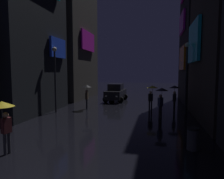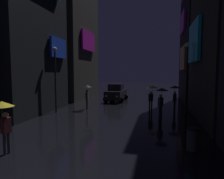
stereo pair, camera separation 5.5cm
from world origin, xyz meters
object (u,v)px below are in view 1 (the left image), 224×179
object	(u,v)px
pedestrian_midstreet_left_yellow	(3,113)
streetlamp_right_far	(186,70)
pedestrian_foreground_right_black	(87,90)
trash_bin	(193,139)
pedestrian_far_right_black	(175,91)
car_distant	(116,93)
pedestrian_midstreet_centre_yellow	(152,91)
pedestrian_foreground_left_black	(161,94)
streetlamp_left_far	(55,72)

from	to	relation	value
pedestrian_midstreet_left_yellow	streetlamp_right_far	xyz separation A→B (m)	(7.85, 9.56, 1.72)
pedestrian_foreground_right_black	trash_bin	world-z (taller)	pedestrian_foreground_right_black
pedestrian_far_right_black	car_distant	size ratio (longest dim) A/B	0.51
pedestrian_foreground_right_black	streetlamp_right_far	size ratio (longest dim) A/B	0.39
pedestrian_midstreet_centre_yellow	car_distant	size ratio (longest dim) A/B	0.51
pedestrian_midstreet_centre_yellow	streetlamp_right_far	xyz separation A→B (m)	(2.53, -0.56, 1.72)
pedestrian_far_right_black	car_distant	xyz separation A→B (m)	(-5.85, 4.83, -0.74)
car_distant	pedestrian_foreground_right_black	bearing A→B (deg)	-104.91
pedestrian_midstreet_left_yellow	pedestrian_far_right_black	distance (m)	12.64
pedestrian_midstreet_left_yellow	streetlamp_right_far	distance (m)	12.49
car_distant	pedestrian_midstreet_centre_yellow	bearing A→B (deg)	-51.83
pedestrian_midstreet_centre_yellow	trash_bin	distance (m)	8.26
car_distant	trash_bin	distance (m)	14.38
pedestrian_foreground_left_black	pedestrian_midstreet_left_yellow	bearing A→B (deg)	-127.59
streetlamp_left_far	car_distant	bearing A→B (deg)	64.80
pedestrian_foreground_left_black	trash_bin	xyz separation A→B (m)	(1.14, -5.66, -1.20)
pedestrian_midstreet_left_yellow	pedestrian_foreground_left_black	size ratio (longest dim) A/B	1.00
streetlamp_left_far	pedestrian_far_right_black	bearing A→B (deg)	14.73
car_distant	trash_bin	world-z (taller)	car_distant
trash_bin	pedestrian_foreground_right_black	bearing A→B (deg)	133.72
pedestrian_foreground_right_black	pedestrian_foreground_left_black	world-z (taller)	same
pedestrian_far_right_black	trash_bin	distance (m)	8.38
trash_bin	pedestrian_foreground_left_black	bearing A→B (deg)	101.35
pedestrian_foreground_right_black	pedestrian_foreground_left_black	size ratio (longest dim) A/B	1.00
car_distant	streetlamp_left_far	world-z (taller)	streetlamp_left_far
pedestrian_foreground_left_black	trash_bin	world-z (taller)	pedestrian_foreground_left_black
pedestrian_foreground_left_black	trash_bin	size ratio (longest dim) A/B	2.28
trash_bin	pedestrian_midstreet_left_yellow	bearing A→B (deg)	-163.23
pedestrian_midstreet_left_yellow	pedestrian_far_right_black	bearing A→B (deg)	55.73
car_distant	trash_bin	size ratio (longest dim) A/B	4.50
streetlamp_right_far	trash_bin	xyz separation A→B (m)	(-0.70, -7.41, -2.93)
pedestrian_midstreet_left_yellow	trash_bin	world-z (taller)	pedestrian_midstreet_left_yellow
streetlamp_left_far	streetlamp_right_far	xyz separation A→B (m)	(10.00, 1.56, 0.14)
pedestrian_midstreet_left_yellow	car_distant	bearing A→B (deg)	85.25
pedestrian_foreground_right_black	trash_bin	bearing A→B (deg)	-46.28
pedestrian_foreground_left_black	pedestrian_far_right_black	bearing A→B (deg)	67.31
pedestrian_midstreet_centre_yellow	streetlamp_right_far	bearing A→B (deg)	-12.39
pedestrian_midstreet_left_yellow	pedestrian_midstreet_centre_yellow	xyz separation A→B (m)	(5.32, 10.12, 0.00)
streetlamp_left_far	streetlamp_right_far	size ratio (longest dim) A/B	0.95
pedestrian_foreground_left_black	trash_bin	bearing A→B (deg)	-78.65
streetlamp_left_far	trash_bin	xyz separation A→B (m)	(9.30, -5.85, -2.79)
pedestrian_foreground_left_black	streetlamp_right_far	world-z (taller)	streetlamp_right_far
pedestrian_foreground_left_black	pedestrian_far_right_black	size ratio (longest dim) A/B	1.00
pedestrian_midstreet_left_yellow	pedestrian_far_right_black	xyz separation A→B (m)	(7.12, 10.45, 0.00)
pedestrian_midstreet_left_yellow	pedestrian_midstreet_centre_yellow	world-z (taller)	same
pedestrian_foreground_right_black	pedestrian_far_right_black	distance (m)	7.32
pedestrian_midstreet_centre_yellow	streetlamp_left_far	world-z (taller)	streetlamp_left_far
pedestrian_midstreet_left_yellow	streetlamp_right_far	bearing A→B (deg)	50.62
car_distant	streetlamp_right_far	bearing A→B (deg)	-40.93
streetlamp_right_far	pedestrian_foreground_left_black	bearing A→B (deg)	-136.35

